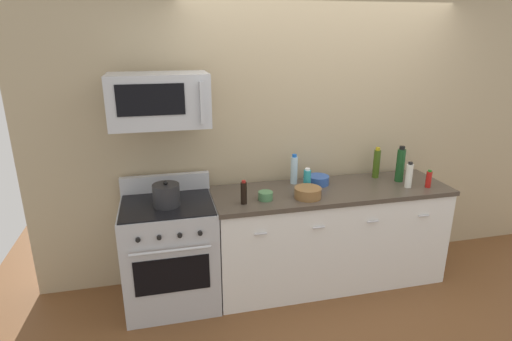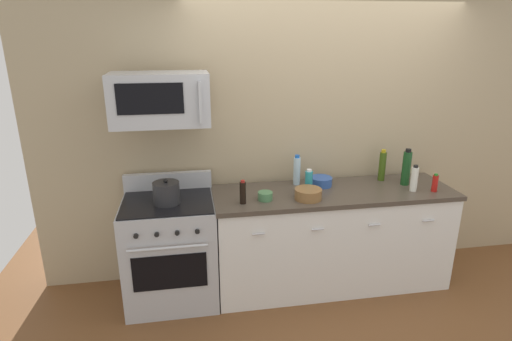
% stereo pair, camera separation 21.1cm
% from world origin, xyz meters
% --- Properties ---
extents(ground_plane, '(6.26, 6.26, 0.00)m').
position_xyz_m(ground_plane, '(0.00, 0.00, 0.00)').
color(ground_plane, brown).
extents(back_wall, '(5.21, 0.10, 2.70)m').
position_xyz_m(back_wall, '(0.00, 0.41, 1.35)').
color(back_wall, tan).
rests_on(back_wall, ground_plane).
extents(counter_unit, '(2.12, 0.66, 0.92)m').
position_xyz_m(counter_unit, '(0.00, -0.00, 0.46)').
color(counter_unit, white).
rests_on(counter_unit, ground_plane).
extents(range_oven, '(0.76, 0.69, 1.07)m').
position_xyz_m(range_oven, '(-1.44, 0.00, 0.47)').
color(range_oven, '#B7BABF').
rests_on(range_oven, ground_plane).
extents(microwave, '(0.74, 0.44, 0.40)m').
position_xyz_m(microwave, '(-1.44, 0.05, 1.75)').
color(microwave, '#B7BABF').
extents(bottle_hot_sauce_red, '(0.05, 0.05, 0.16)m').
position_xyz_m(bottle_hot_sauce_red, '(0.85, -0.16, 1.00)').
color(bottle_hot_sauce_red, '#B21914').
rests_on(bottle_hot_sauce_red, countertop_slab).
extents(bottle_wine_green, '(0.08, 0.08, 0.34)m').
position_xyz_m(bottle_wine_green, '(0.69, 0.05, 1.08)').
color(bottle_wine_green, '#19471E').
rests_on(bottle_wine_green, countertop_slab).
extents(bottle_soy_sauce_dark, '(0.05, 0.05, 0.20)m').
position_xyz_m(bottle_soy_sauce_dark, '(-0.83, -0.15, 1.01)').
color(bottle_soy_sauce_dark, black).
rests_on(bottle_soy_sauce_dark, countertop_slab).
extents(bottle_vinegar_white, '(0.06, 0.06, 0.24)m').
position_xyz_m(bottle_vinegar_white, '(0.68, -0.12, 1.03)').
color(bottle_vinegar_white, silver).
rests_on(bottle_vinegar_white, countertop_slab).
extents(bottle_dish_soap, '(0.07, 0.07, 0.20)m').
position_xyz_m(bottle_dish_soap, '(-0.23, 0.02, 1.02)').
color(bottle_dish_soap, teal).
rests_on(bottle_dish_soap, countertop_slab).
extents(bottle_water_clear, '(0.06, 0.06, 0.28)m').
position_xyz_m(bottle_water_clear, '(-0.28, 0.22, 1.05)').
color(bottle_water_clear, silver).
rests_on(bottle_water_clear, countertop_slab).
extents(bottle_olive_oil, '(0.06, 0.06, 0.30)m').
position_xyz_m(bottle_olive_oil, '(0.53, 0.19, 1.06)').
color(bottle_olive_oil, '#385114').
rests_on(bottle_olive_oil, countertop_slab).
extents(bowl_wooden_salad, '(0.23, 0.23, 0.09)m').
position_xyz_m(bowl_wooden_salad, '(-0.28, -0.14, 0.97)').
color(bowl_wooden_salad, brown).
rests_on(bowl_wooden_salad, countertop_slab).
extents(bowl_green_glaze, '(0.12, 0.12, 0.07)m').
position_xyz_m(bowl_green_glaze, '(-0.64, -0.11, 0.96)').
color(bowl_green_glaze, '#477A4C').
rests_on(bowl_green_glaze, countertop_slab).
extents(bowl_blue_mixing, '(0.20, 0.20, 0.08)m').
position_xyz_m(bowl_blue_mixing, '(-0.08, 0.14, 0.96)').
color(bowl_blue_mixing, '#2D519E').
rests_on(bowl_blue_mixing, countertop_slab).
extents(stockpot, '(0.21, 0.21, 0.21)m').
position_xyz_m(stockpot, '(-1.44, -0.05, 1.01)').
color(stockpot, '#262628').
rests_on(stockpot, range_oven).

